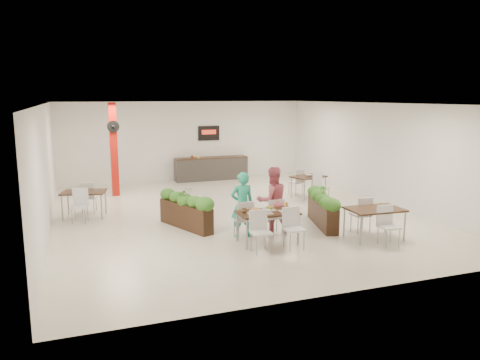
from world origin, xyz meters
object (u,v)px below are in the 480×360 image
(service_counter, at_px, (211,168))
(planter_right, at_px, (323,207))
(side_table_a, at_px, (84,195))
(main_table, at_px, (267,217))
(planter_left, at_px, (186,208))
(side_table_c, at_px, (375,213))
(side_table_b, at_px, (308,180))
(diner_woman, at_px, (272,201))
(red_column, at_px, (114,148))
(diner_man, at_px, (242,205))

(service_counter, relative_size, planter_right, 1.49)
(side_table_a, bearing_deg, main_table, -31.35)
(planter_left, xyz_separation_m, side_table_c, (4.08, -2.45, 0.11))
(main_table, xyz_separation_m, planter_left, (-1.51, 1.89, -0.11))
(side_table_c, bearing_deg, side_table_b, 84.05)
(diner_woman, height_order, planter_left, diner_woman)
(main_table, xyz_separation_m, side_table_c, (2.57, -0.56, -0.00))
(service_counter, xyz_separation_m, diner_woman, (-0.71, -7.91, 0.36))
(red_column, height_order, planter_right, red_column)
(main_table, relative_size, side_table_b, 0.98)
(planter_right, height_order, side_table_b, planter_right)
(service_counter, distance_m, diner_woman, 7.95)
(planter_right, relative_size, side_table_c, 1.23)
(planter_left, bearing_deg, diner_man, -47.67)
(red_column, height_order, main_table, red_column)
(service_counter, xyz_separation_m, side_table_a, (-5.10, -4.60, 0.14))
(service_counter, height_order, side_table_b, service_counter)
(side_table_c, bearing_deg, side_table_a, 147.81)
(planter_left, height_order, side_table_a, planter_left)
(red_column, xyz_separation_m, diner_man, (2.49, -6.04, -0.83))
(service_counter, height_order, side_table_c, service_counter)
(diner_woman, distance_m, side_table_c, 2.49)
(service_counter, xyz_separation_m, side_table_b, (2.13, -4.46, 0.13))
(diner_woman, height_order, side_table_c, diner_woman)
(diner_man, height_order, side_table_b, diner_man)
(diner_woman, distance_m, planter_left, 2.31)
(service_counter, distance_m, diner_man, 8.06)
(side_table_b, distance_m, side_table_c, 4.71)
(main_table, bearing_deg, diner_man, 120.79)
(main_table, bearing_deg, service_counter, 82.54)
(red_column, xyz_separation_m, side_table_b, (6.13, -2.59, -1.02))
(main_table, xyz_separation_m, diner_woman, (0.41, 0.65, 0.21))
(planter_right, bearing_deg, side_table_c, -67.43)
(diner_man, distance_m, diner_woman, 0.80)
(red_column, bearing_deg, side_table_c, -53.10)
(side_table_c, bearing_deg, planter_right, 114.96)
(diner_woman, bearing_deg, side_table_c, 151.47)
(main_table, bearing_deg, side_table_c, -12.22)
(side_table_a, bearing_deg, diner_woman, -23.47)
(diner_man, relative_size, side_table_c, 0.99)
(planter_left, distance_m, side_table_c, 4.76)
(diner_woman, relative_size, side_table_c, 1.04)
(diner_woman, bearing_deg, main_table, 58.70)
(planter_left, bearing_deg, side_table_b, 24.91)
(planter_left, xyz_separation_m, side_table_a, (-2.46, 2.07, 0.11))
(service_counter, xyz_separation_m, diner_man, (-1.51, -7.91, 0.32))
(red_column, distance_m, planter_left, 5.12)
(red_column, xyz_separation_m, diner_woman, (3.29, -6.04, -0.79))
(main_table, distance_m, diner_man, 0.78)
(service_counter, height_order, diner_man, service_counter)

